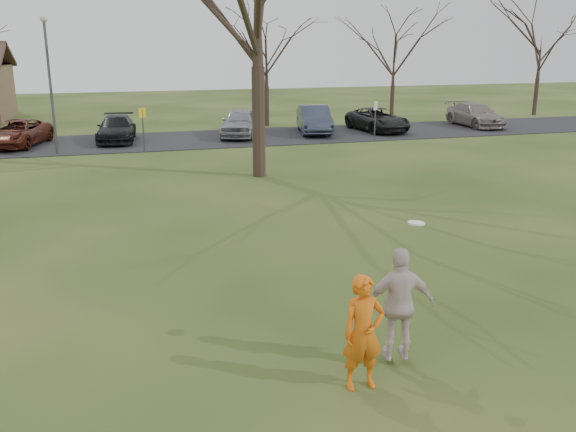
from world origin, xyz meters
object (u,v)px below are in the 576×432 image
object	(u,v)px
car_5	(314,119)
car_7	(475,115)
player_defender	(363,333)
car_6	(378,120)
car_2	(18,133)
car_3	(116,129)
catching_play	(400,304)
lamp_post	(49,68)
car_4	(240,122)

from	to	relation	value
car_5	car_7	xyz separation A→B (m)	(10.51, 0.04, -0.09)
player_defender	car_6	xyz separation A→B (m)	(11.71, 25.69, -0.21)
car_2	car_5	world-z (taller)	car_5
car_5	car_7	world-z (taller)	car_5
car_5	car_7	size ratio (longest dim) A/B	0.99
car_3	catching_play	size ratio (longest dim) A/B	1.96
car_6	car_7	size ratio (longest dim) A/B	1.01
player_defender	lamp_post	xyz separation A→B (m)	(-5.87, 23.01, 3.06)
car_2	car_5	bearing A→B (deg)	16.87
car_2	car_3	world-z (taller)	car_3
player_defender	car_3	distance (m)	26.11
car_7	catching_play	distance (m)	30.97
player_defender	car_7	bearing A→B (deg)	55.28
player_defender	catching_play	bearing A→B (deg)	30.07
catching_play	lamp_post	distance (m)	23.70
car_4	lamp_post	distance (m)	10.30
car_2	car_4	xyz separation A→B (m)	(11.39, 0.10, 0.12)
player_defender	catching_play	distance (m)	0.97
car_3	car_4	bearing A→B (deg)	4.49
car_2	catching_play	bearing A→B (deg)	-55.03
car_3	lamp_post	bearing A→B (deg)	-128.16
player_defender	catching_play	world-z (taller)	catching_play
car_7	car_2	bearing A→B (deg)	-179.66
catching_play	car_7	bearing A→B (deg)	55.47
car_4	lamp_post	size ratio (longest dim) A/B	0.72
car_3	car_6	size ratio (longest dim) A/B	0.95
car_3	car_7	bearing A→B (deg)	5.85
car_2	lamp_post	distance (m)	4.68
car_3	car_6	world-z (taller)	car_6
car_3	car_7	distance (m)	21.45
car_4	lamp_post	bearing A→B (deg)	-144.62
car_5	car_6	size ratio (longest dim) A/B	0.98
car_4	car_5	world-z (taller)	car_5
car_2	car_5	xyz separation A→B (m)	(15.74, 0.25, 0.12)
car_3	car_4	distance (m)	6.60
player_defender	catching_play	xyz separation A→B (m)	(0.83, 0.47, 0.17)
car_2	car_7	size ratio (longest dim) A/B	0.99
car_7	player_defender	bearing A→B (deg)	-125.57
car_6	car_4	bearing A→B (deg)	173.55
car_2	car_6	bearing A→B (deg)	15.97
player_defender	car_7	size ratio (longest dim) A/B	0.38
car_3	car_6	xyz separation A→B (m)	(14.77, -0.24, 0.00)
car_5	lamp_post	world-z (taller)	lamp_post
catching_play	lamp_post	world-z (taller)	lamp_post
car_2	car_6	xyz separation A→B (m)	(19.57, 0.00, 0.01)
car_5	lamp_post	bearing A→B (deg)	-156.58
car_2	player_defender	bearing A→B (deg)	-57.02
car_3	car_7	xyz separation A→B (m)	(21.45, 0.05, 0.03)
player_defender	car_4	world-z (taller)	player_defender
player_defender	car_7	distance (m)	31.83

